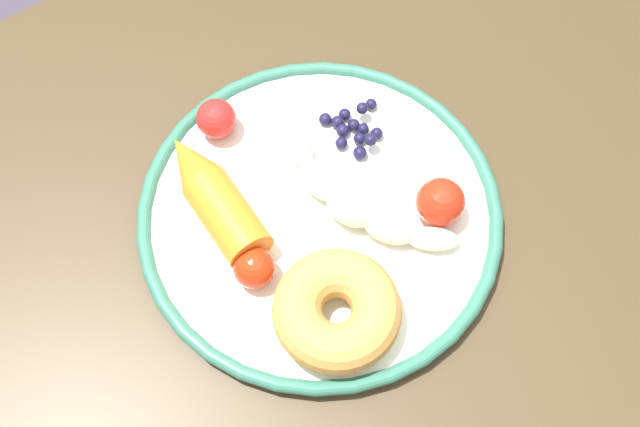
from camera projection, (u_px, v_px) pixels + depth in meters
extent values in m
cube|color=#3E301D|center=(325.00, 269.00, 0.66)|extent=(1.19, 0.75, 0.03)
cube|color=#37321F|center=(506.00, 23.00, 1.23)|extent=(0.05, 0.05, 0.70)
cylinder|color=white|center=(320.00, 217.00, 0.66)|extent=(0.29, 0.29, 0.01)
torus|color=#306B57|center=(320.00, 213.00, 0.66)|extent=(0.30, 0.30, 0.01)
ellipsoid|color=beige|center=(300.00, 148.00, 0.67)|extent=(0.03, 0.05, 0.02)
ellipsoid|color=beige|center=(319.00, 180.00, 0.66)|extent=(0.03, 0.04, 0.02)
ellipsoid|color=beige|center=(350.00, 207.00, 0.64)|extent=(0.04, 0.05, 0.03)
ellipsoid|color=beige|center=(389.00, 228.00, 0.64)|extent=(0.05, 0.05, 0.02)
ellipsoid|color=beige|center=(432.00, 239.00, 0.64)|extent=(0.05, 0.04, 0.02)
cylinder|color=orange|center=(228.00, 217.00, 0.63)|extent=(0.04, 0.08, 0.04)
cone|color=orange|center=(189.00, 161.00, 0.66)|extent=(0.04, 0.05, 0.04)
torus|color=#C38E44|center=(337.00, 310.00, 0.60)|extent=(0.14, 0.14, 0.04)
sphere|color=#191638|center=(377.00, 133.00, 0.68)|extent=(0.01, 0.01, 0.01)
sphere|color=#191638|center=(338.00, 122.00, 0.69)|extent=(0.01, 0.01, 0.01)
sphere|color=#191638|center=(363.00, 129.00, 0.69)|extent=(0.01, 0.01, 0.01)
sphere|color=#191638|center=(345.00, 114.00, 0.69)|extent=(0.01, 0.01, 0.01)
sphere|color=#191638|center=(360.00, 153.00, 0.67)|extent=(0.01, 0.01, 0.01)
sphere|color=#191638|center=(359.00, 139.00, 0.68)|extent=(0.01, 0.01, 0.01)
sphere|color=#191638|center=(354.00, 125.00, 0.69)|extent=(0.01, 0.01, 0.01)
sphere|color=#191638|center=(341.00, 143.00, 0.68)|extent=(0.01, 0.01, 0.01)
sphere|color=#191638|center=(343.00, 130.00, 0.68)|extent=(0.01, 0.01, 0.01)
sphere|color=#191638|center=(325.00, 119.00, 0.69)|extent=(0.01, 0.01, 0.01)
sphere|color=#191638|center=(371.00, 104.00, 0.70)|extent=(0.01, 0.01, 0.01)
sphere|color=#191638|center=(362.00, 108.00, 0.68)|extent=(0.01, 0.01, 0.01)
sphere|color=#191638|center=(371.00, 140.00, 0.67)|extent=(0.01, 0.01, 0.01)
sphere|color=red|center=(216.00, 119.00, 0.68)|extent=(0.03, 0.03, 0.03)
sphere|color=red|center=(254.00, 268.00, 0.62)|extent=(0.03, 0.03, 0.03)
sphere|color=red|center=(440.00, 202.00, 0.64)|extent=(0.04, 0.04, 0.04)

